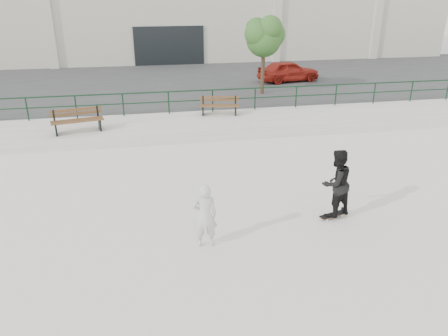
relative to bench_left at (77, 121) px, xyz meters
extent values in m
plane|color=silver|center=(4.73, -8.83, -0.95)|extent=(120.00, 120.00, 0.00)
cube|color=silver|center=(4.73, 0.67, -0.70)|extent=(30.00, 3.00, 0.50)
cube|color=#353535|center=(4.73, 9.17, -0.70)|extent=(60.00, 14.00, 0.50)
cylinder|color=#12331D|center=(4.73, 1.97, 0.55)|extent=(28.00, 0.06, 0.06)
cylinder|color=#12331D|center=(4.73, 1.97, 0.10)|extent=(28.00, 0.05, 0.05)
cylinder|color=#12331D|center=(-2.27, 1.97, 0.05)|extent=(0.06, 0.06, 1.00)
cylinder|color=#12331D|center=(-0.27, 1.97, 0.05)|extent=(0.06, 0.06, 1.00)
cylinder|color=#12331D|center=(1.73, 1.97, 0.05)|extent=(0.06, 0.06, 1.00)
cylinder|color=#12331D|center=(3.73, 1.97, 0.05)|extent=(0.06, 0.06, 1.00)
cylinder|color=#12331D|center=(5.73, 1.97, 0.05)|extent=(0.06, 0.06, 1.00)
cylinder|color=#12331D|center=(7.73, 1.97, 0.05)|extent=(0.06, 0.06, 1.00)
cylinder|color=#12331D|center=(9.73, 1.97, 0.05)|extent=(0.06, 0.06, 1.00)
cylinder|color=#12331D|center=(11.73, 1.97, 0.05)|extent=(0.06, 0.06, 1.00)
cylinder|color=#12331D|center=(13.73, 1.97, 0.05)|extent=(0.06, 0.06, 1.00)
cylinder|color=#12331D|center=(15.73, 1.97, 0.05)|extent=(0.06, 0.06, 1.00)
cylinder|color=#12331D|center=(17.73, 1.97, 0.05)|extent=(0.06, 0.06, 1.00)
cube|color=beige|center=(4.73, 23.17, 3.05)|extent=(44.00, 16.00, 8.00)
cube|color=black|center=(4.73, 15.12, 0.65)|extent=(5.00, 0.15, 3.20)
cube|color=beige|center=(-3.27, 15.07, 2.15)|extent=(0.60, 0.25, 6.20)
cube|color=beige|center=(12.73, 15.07, 2.15)|extent=(0.60, 0.25, 6.20)
cube|color=beige|center=(20.73, 15.07, 2.15)|extent=(0.60, 0.25, 6.20)
cube|color=brown|center=(0.06, -0.26, 0.02)|extent=(1.97, 0.54, 0.04)
cube|color=brown|center=(0.01, -0.07, 0.02)|extent=(1.97, 0.54, 0.04)
cube|color=brown|center=(-0.03, 0.12, 0.02)|extent=(1.97, 0.54, 0.04)
cube|color=brown|center=(-0.04, 0.21, 0.23)|extent=(1.95, 0.46, 0.11)
cube|color=brown|center=(-0.04, 0.21, 0.39)|extent=(1.95, 0.46, 0.11)
cube|color=black|center=(-0.80, -0.24, -0.22)|extent=(0.18, 0.55, 0.46)
cube|color=black|center=(-0.85, 0.04, 0.23)|extent=(0.08, 0.07, 0.46)
cube|color=black|center=(0.82, 0.10, -0.22)|extent=(0.18, 0.55, 0.46)
cube|color=black|center=(0.77, 0.38, 0.23)|extent=(0.08, 0.07, 0.46)
cube|color=brown|center=(5.90, 1.20, -0.04)|extent=(1.74, 0.43, 0.04)
cube|color=brown|center=(5.93, 1.37, -0.04)|extent=(1.74, 0.43, 0.04)
cube|color=brown|center=(5.96, 1.55, -0.04)|extent=(1.74, 0.43, 0.04)
cube|color=brown|center=(5.97, 1.62, 0.15)|extent=(1.73, 0.35, 0.10)
cube|color=brown|center=(5.97, 1.62, 0.28)|extent=(1.73, 0.35, 0.10)
cube|color=black|center=(5.21, 1.50, -0.25)|extent=(0.14, 0.49, 0.41)
cube|color=black|center=(5.25, 1.75, 0.15)|extent=(0.07, 0.06, 0.41)
cube|color=black|center=(6.64, 1.25, -0.25)|extent=(0.14, 0.49, 0.41)
cube|color=black|center=(6.69, 1.49, 0.15)|extent=(0.07, 0.06, 0.41)
cylinder|color=#4F3927|center=(8.91, 5.06, 0.75)|extent=(0.20, 0.20, 2.41)
sphere|color=#24561F|center=(8.91, 5.06, 2.36)|extent=(1.81, 1.81, 1.81)
sphere|color=#24561F|center=(9.41, 5.36, 2.56)|extent=(1.40, 1.40, 1.40)
sphere|color=#24561F|center=(8.51, 4.86, 2.66)|extent=(1.30, 1.30, 1.30)
sphere|color=#24561F|center=(9.11, 4.65, 2.96)|extent=(1.20, 1.20, 1.20)
sphere|color=#24561F|center=(8.61, 5.46, 2.86)|extent=(1.10, 1.10, 1.10)
imported|color=maroon|center=(11.30, 7.85, 0.17)|extent=(3.87, 2.05, 1.25)
cube|color=black|center=(7.48, -7.56, -0.87)|extent=(0.80, 0.42, 0.02)
cube|color=brown|center=(7.48, -7.56, -0.88)|extent=(0.80, 0.42, 0.01)
cube|color=#9B9BA1|center=(7.23, -7.64, -0.91)|extent=(0.10, 0.17, 0.03)
cube|color=#9B9BA1|center=(7.73, -7.49, -0.91)|extent=(0.10, 0.17, 0.03)
cylinder|color=#EFE8C7|center=(7.26, -7.73, -0.93)|extent=(0.06, 0.04, 0.06)
cylinder|color=#EFE8C7|center=(7.20, -7.55, -0.93)|extent=(0.06, 0.04, 0.06)
cylinder|color=#EFE8C7|center=(7.76, -7.58, -0.93)|extent=(0.06, 0.04, 0.06)
cylinder|color=#EFE8C7|center=(7.70, -7.39, -0.93)|extent=(0.06, 0.04, 0.06)
imported|color=black|center=(7.48, -7.56, 0.08)|extent=(1.09, 0.96, 1.87)
imported|color=silver|center=(3.85, -8.28, -0.13)|extent=(0.62, 0.42, 1.64)
camera|label=1|loc=(2.61, -17.33, 4.93)|focal=35.00mm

